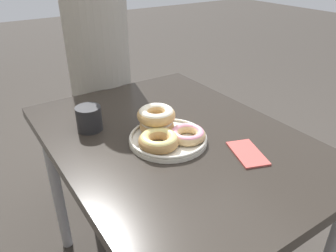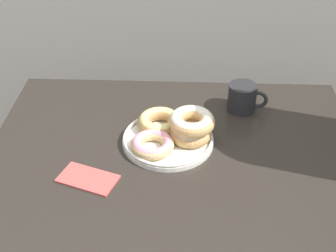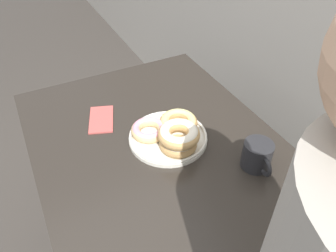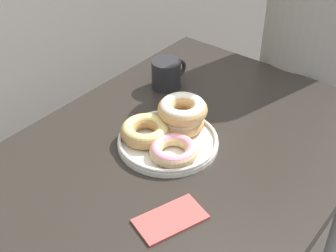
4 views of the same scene
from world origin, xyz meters
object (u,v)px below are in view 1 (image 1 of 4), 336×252
at_px(dining_table, 174,157).
at_px(donut_plate, 164,131).
at_px(napkin, 247,153).
at_px(coffee_mug, 89,118).
at_px(person_figure, 99,77).

relative_size(dining_table, donut_plate, 3.80).
bearing_deg(napkin, coffee_mug, 39.28).
distance_m(dining_table, napkin, 0.28).
bearing_deg(napkin, person_figure, 6.72).
distance_m(dining_table, person_figure, 0.71).
relative_size(coffee_mug, person_figure, 0.09).
bearing_deg(coffee_mug, person_figure, -26.50).
distance_m(dining_table, donut_plate, 0.13).
relative_size(donut_plate, person_figure, 0.19).
bearing_deg(coffee_mug, dining_table, -132.65).
bearing_deg(dining_table, napkin, -150.31).
relative_size(dining_table, person_figure, 0.72).
relative_size(coffee_mug, napkin, 0.73).
xyz_separation_m(donut_plate, coffee_mug, (0.22, 0.18, 0.01)).
xyz_separation_m(donut_plate, person_figure, (0.71, -0.06, -0.04)).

